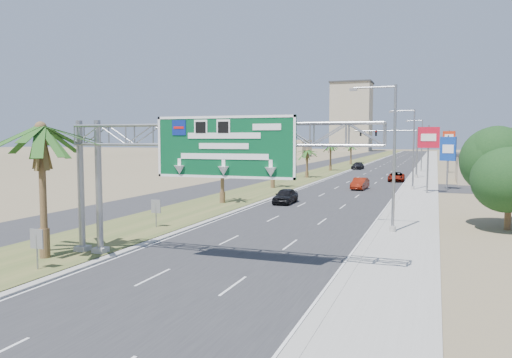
{
  "coord_description": "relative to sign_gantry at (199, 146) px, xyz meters",
  "views": [
    {
      "loc": [
        10.15,
        -12.62,
        6.4
      ],
      "look_at": [
        0.9,
        12.95,
        4.2
      ],
      "focal_mm": 35.0,
      "sensor_mm": 36.0,
      "label": 1
    }
  ],
  "objects": [
    {
      "name": "ground",
      "position": [
        1.06,
        -9.93,
        -6.06
      ],
      "size": [
        600.0,
        600.0,
        0.0
      ],
      "primitive_type": "plane",
      "color": "#8C7A59",
      "rests_on": "ground"
    },
    {
      "name": "road",
      "position": [
        1.06,
        100.07,
        -6.05
      ],
      "size": [
        12.0,
        300.0,
        0.02
      ],
      "primitive_type": "cube",
      "color": "#28282B",
      "rests_on": "ground"
    },
    {
      "name": "sidewalk_right",
      "position": [
        9.56,
        100.07,
        -6.01
      ],
      "size": [
        4.0,
        300.0,
        0.1
      ],
      "primitive_type": "cube",
      "color": "#9E9B93",
      "rests_on": "ground"
    },
    {
      "name": "median_grass",
      "position": [
        -8.94,
        100.07,
        -6.0
      ],
      "size": [
        7.0,
        300.0,
        0.12
      ],
      "primitive_type": "cube",
      "color": "#3D5324",
      "rests_on": "ground"
    },
    {
      "name": "opposing_road",
      "position": [
        -15.94,
        100.07,
        -6.05
      ],
      "size": [
        8.0,
        300.0,
        0.02
      ],
      "primitive_type": "cube",
      "color": "#28282B",
      "rests_on": "ground"
    },
    {
      "name": "sign_gantry",
      "position": [
        0.0,
        0.0,
        0.0
      ],
      "size": [
        16.75,
        1.24,
        7.5
      ],
      "color": "gray",
      "rests_on": "ground"
    },
    {
      "name": "palm_near",
      "position": [
        -8.14,
        -1.93,
        0.87
      ],
      "size": [
        5.7,
        5.7,
        8.35
      ],
      "color": "brown",
      "rests_on": "ground"
    },
    {
      "name": "palm_row_b",
      "position": [
        -8.44,
        22.07,
        -1.16
      ],
      "size": [
        3.99,
        3.99,
        5.95
      ],
      "color": "brown",
      "rests_on": "ground"
    },
    {
      "name": "palm_row_c",
      "position": [
        -8.44,
        38.07,
        -0.39
      ],
      "size": [
        3.99,
        3.99,
        6.75
      ],
      "color": "brown",
      "rests_on": "ground"
    },
    {
      "name": "palm_row_d",
      "position": [
        -8.44,
        56.07,
        -1.64
      ],
      "size": [
        3.99,
        3.99,
        5.45
      ],
      "color": "brown",
      "rests_on": "ground"
    },
    {
      "name": "palm_row_e",
      "position": [
        -8.44,
        75.07,
        -0.97
      ],
      "size": [
        3.99,
        3.99,
        6.15
      ],
      "color": "brown",
      "rests_on": "ground"
    },
    {
      "name": "palm_row_f",
      "position": [
        -8.44,
        100.07,
        -1.35
      ],
      "size": [
        3.99,
        3.99,
        5.75
      ],
      "color": "brown",
      "rests_on": "ground"
    },
    {
      "name": "streetlight_near",
      "position": [
        8.36,
        12.07,
        -1.36
      ],
      "size": [
        3.27,
        0.44,
        10.0
      ],
      "color": "gray",
      "rests_on": "ground"
    },
    {
      "name": "streetlight_mid",
      "position": [
        8.36,
        42.07,
        -1.36
      ],
      "size": [
        3.27,
        0.44,
        10.0
      ],
      "color": "gray",
      "rests_on": "ground"
    },
    {
      "name": "streetlight_far",
      "position": [
        8.36,
        78.07,
        -1.36
      ],
      "size": [
        3.27,
        0.44,
        10.0
      ],
      "color": "gray",
      "rests_on": "ground"
    },
    {
      "name": "signal_mast",
      "position": [
        6.23,
        62.05,
        -1.21
      ],
      "size": [
        10.28,
        0.71,
        8.0
      ],
      "color": "gray",
      "rests_on": "ground"
    },
    {
      "name": "oak_near",
      "position": [
        16.06,
        16.07,
        -1.53
      ],
      "size": [
        4.5,
        4.5,
        6.8
      ],
      "color": "brown",
      "rests_on": "ground"
    },
    {
      "name": "median_signback_a",
      "position": [
        -6.74,
        -3.93,
        -4.61
      ],
      "size": [
        0.75,
        0.08,
        2.08
      ],
      "color": "gray",
      "rests_on": "ground"
    },
    {
      "name": "median_signback_b",
      "position": [
        -7.44,
        8.07,
        -4.61
      ],
      "size": [
        0.75,
        0.08,
        2.08
      ],
      "color": "gray",
      "rests_on": "ground"
    },
    {
      "name": "tower_distant",
      "position": [
        -30.94,
        240.07,
        11.44
      ],
      "size": [
        20.0,
        16.0,
        35.0
      ],
      "primitive_type": "cube",
      "color": "tan",
      "rests_on": "ground"
    },
    {
      "name": "building_distant_left",
      "position": [
        -43.94,
        150.07,
        -3.06
      ],
      "size": [
        24.0,
        14.0,
        6.0
      ],
      "primitive_type": "cube",
      "color": "tan",
      "rests_on": "ground"
    },
    {
      "name": "car_left_lane",
      "position": [
        -2.69,
        24.42,
        -5.31
      ],
      "size": [
        1.79,
        4.39,
        1.49
      ],
      "primitive_type": "imported",
      "rotation": [
        0.0,
        0.0,
        0.01
      ],
      "color": "black",
      "rests_on": "ground"
    },
    {
      "name": "car_mid_lane",
      "position": [
        2.25,
        40.74,
        -5.32
      ],
      "size": [
        1.88,
        4.57,
        1.47
      ],
      "primitive_type": "imported",
      "rotation": [
        0.0,
        0.0,
        -0.07
      ],
      "color": "maroon",
      "rests_on": "ground"
    },
    {
      "name": "car_right_lane",
      "position": [
        5.68,
        54.53,
        -5.37
      ],
      "size": [
        2.41,
        5.03,
        1.38
      ],
      "primitive_type": "imported",
      "rotation": [
        0.0,
        0.0,
        0.02
      ],
      "color": "gray",
      "rests_on": "ground"
    },
    {
      "name": "car_far",
      "position": [
        -4.17,
        82.52,
        -5.33
      ],
      "size": [
        2.32,
        5.09,
        1.45
      ],
      "primitive_type": "imported",
      "rotation": [
        0.0,
        0.0,
        -0.06
      ],
      "color": "black",
      "rests_on": "ground"
    },
    {
      "name": "pole_sign_red_near",
      "position": [
        10.33,
        38.45,
        0.1
      ],
      "size": [
        2.42,
        0.7,
        7.95
      ],
      "color": "gray",
      "rests_on": "ground"
    },
    {
      "name": "pole_sign_blue",
      "position": [
        12.58,
        44.15,
        -1.14
      ],
      "size": [
        1.94,
        1.11,
        6.84
      ],
      "color": "gray",
      "rests_on": "ground"
    },
    {
      "name": "pole_sign_red_far",
      "position": [
        13.36,
        76.79,
        0.25
      ],
      "size": [
        2.2,
        0.85,
        8.01
      ],
      "color": "gray",
      "rests_on": "ground"
    }
  ]
}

